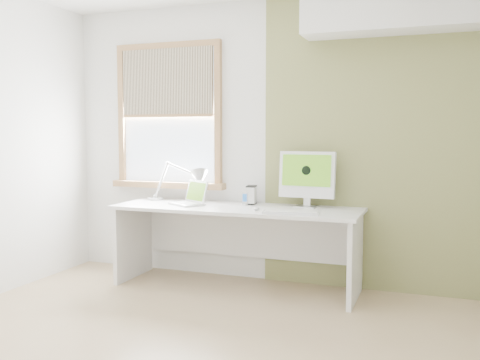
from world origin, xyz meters
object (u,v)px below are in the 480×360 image
at_px(desk_lamp, 191,181).
at_px(external_drive, 251,195).
at_px(laptop, 191,199).
at_px(desk, 238,227).
at_px(imac, 307,176).

distance_m(desk_lamp, external_drive, 0.62).
height_order(laptop, external_drive, laptop).
xyz_separation_m(desk, external_drive, (0.07, 0.16, 0.28)).
relative_size(desk, desk_lamp, 3.22).
bearing_deg(external_drive, desk_lamp, 179.72).
bearing_deg(desk_lamp, external_drive, -0.28).
relative_size(desk_lamp, external_drive, 3.98).
height_order(desk, imac, imac).
bearing_deg(desk, external_drive, 66.28).
bearing_deg(laptop, imac, 10.77).
relative_size(desk, external_drive, 12.84).
distance_m(desk, imac, 0.77).
xyz_separation_m(desk_lamp, external_drive, (0.61, -0.00, -0.11)).
bearing_deg(external_drive, laptop, -157.71).
xyz_separation_m(desk, desk_lamp, (-0.54, 0.16, 0.39)).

